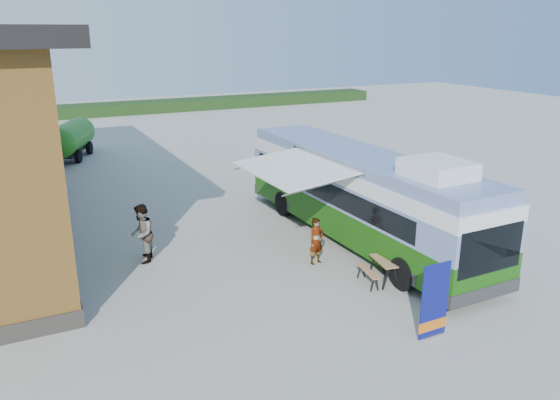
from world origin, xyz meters
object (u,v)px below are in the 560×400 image
person_a (316,241)px  banner (434,307)px  bus (359,192)px  slurry_tanker (71,138)px  person_b (142,234)px  picnic_table (384,266)px

person_a → banner: bearing=-98.7°
bus → slurry_tanker: bearing=111.9°
person_b → slurry_tanker: slurry_tanker is taller
bus → banner: size_ratio=6.17×
banner → person_b: size_ratio=1.01×
person_a → slurry_tanker: 20.60m
person_a → picnic_table: bearing=-75.1°
slurry_tanker → bus: bearing=-44.3°
person_b → slurry_tanker: (-0.28, 17.22, 0.28)m
bus → person_b: size_ratio=6.22×
banner → slurry_tanker: bearing=101.9°
picnic_table → slurry_tanker: bearing=116.6°
banner → picnic_table: 3.17m
bus → person_b: bus is taller
bus → person_b: (-7.54, 1.45, -0.81)m
picnic_table → person_a: bearing=127.6°
person_b → slurry_tanker: bearing=-159.3°
picnic_table → person_a: (-1.13, 2.17, 0.24)m
picnic_table → slurry_tanker: (-6.49, 22.05, 0.72)m
person_b → banner: bearing=54.3°
person_a → slurry_tanker: size_ratio=0.28×
bus → banner: 6.84m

